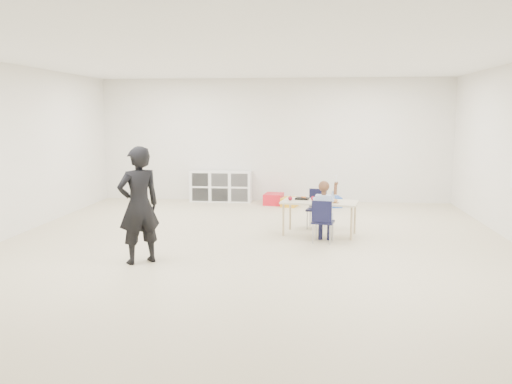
# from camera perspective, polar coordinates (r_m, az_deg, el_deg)

# --- Properties ---
(room) EXTENTS (9.00, 9.02, 2.80)m
(room) POSITION_cam_1_polar(r_m,az_deg,el_deg) (7.96, -0.29, 3.94)
(room) COLOR beige
(room) RESTS_ON ground
(table) EXTENTS (1.33, 0.84, 0.57)m
(table) POSITION_cam_1_polar(r_m,az_deg,el_deg) (9.06, 6.69, -2.70)
(table) COLOR beige
(table) RESTS_ON ground
(chair_near) EXTENTS (0.38, 0.36, 0.68)m
(chair_near) POSITION_cam_1_polar(r_m,az_deg,el_deg) (8.52, 7.08, -3.05)
(chair_near) COLOR black
(chair_near) RESTS_ON ground
(chair_far) EXTENTS (0.38, 0.36, 0.68)m
(chair_far) POSITION_cam_1_polar(r_m,az_deg,el_deg) (9.59, 6.36, -1.77)
(chair_far) COLOR black
(chair_far) RESTS_ON ground
(child) EXTENTS (0.53, 0.53, 1.07)m
(child) POSITION_cam_1_polar(r_m,az_deg,el_deg) (8.48, 7.10, -1.76)
(child) COLOR #BCD0FF
(child) RESTS_ON chair_near
(lunch_tray_near) EXTENTS (0.25, 0.20, 0.03)m
(lunch_tray_near) POSITION_cam_1_polar(r_m,az_deg,el_deg) (9.06, 7.16, -0.83)
(lunch_tray_near) COLOR black
(lunch_tray_near) RESTS_ON table
(lunch_tray_far) EXTENTS (0.25, 0.20, 0.03)m
(lunch_tray_far) POSITION_cam_1_polar(r_m,az_deg,el_deg) (9.16, 4.89, -0.69)
(lunch_tray_far) COLOR black
(lunch_tray_far) RESTS_ON table
(milk_carton) EXTENTS (0.08, 0.08, 0.10)m
(milk_carton) POSITION_cam_1_polar(r_m,az_deg,el_deg) (8.87, 6.82, -0.79)
(milk_carton) COLOR white
(milk_carton) RESTS_ON table
(bread_roll) EXTENTS (0.09, 0.09, 0.07)m
(bread_roll) POSITION_cam_1_polar(r_m,az_deg,el_deg) (8.87, 8.31, -0.92)
(bread_roll) COLOR tan
(bread_roll) RESTS_ON table
(apple_near) EXTENTS (0.07, 0.07, 0.07)m
(apple_near) POSITION_cam_1_polar(r_m,az_deg,el_deg) (9.07, 6.02, -0.66)
(apple_near) COLOR maroon
(apple_near) RESTS_ON table
(apple_far) EXTENTS (0.07, 0.07, 0.07)m
(apple_far) POSITION_cam_1_polar(r_m,az_deg,el_deg) (9.03, 3.62, -0.67)
(apple_far) COLOR maroon
(apple_far) RESTS_ON table
(cubby_shelf) EXTENTS (1.40, 0.40, 0.70)m
(cubby_shelf) POSITION_cam_1_polar(r_m,az_deg,el_deg) (12.46, -3.70, 0.61)
(cubby_shelf) COLOR white
(cubby_shelf) RESTS_ON ground
(adult) EXTENTS (0.68, 0.65, 1.58)m
(adult) POSITION_cam_1_polar(r_m,az_deg,el_deg) (7.38, -12.24, -1.37)
(adult) COLOR black
(adult) RESTS_ON ground
(bin_red) EXTENTS (0.45, 0.54, 0.24)m
(bin_red) POSITION_cam_1_polar(r_m,az_deg,el_deg) (12.05, 1.86, -0.73)
(bin_red) COLOR red
(bin_red) RESTS_ON ground
(bin_yellow) EXTENTS (0.40, 0.46, 0.19)m
(bin_yellow) POSITION_cam_1_polar(r_m,az_deg,el_deg) (11.80, 3.57, -1.05)
(bin_yellow) COLOR orange
(bin_yellow) RESTS_ON ground
(bin_blue) EXTENTS (0.41, 0.49, 0.21)m
(bin_blue) POSITION_cam_1_polar(r_m,az_deg,el_deg) (11.89, 8.07, -1.01)
(bin_blue) COLOR #1642A6
(bin_blue) RESTS_ON ground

